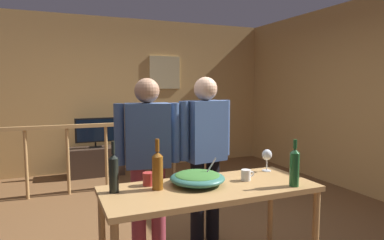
% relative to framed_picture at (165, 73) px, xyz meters
% --- Properties ---
extents(ground_plane, '(7.69, 7.69, 0.00)m').
position_rel_framed_picture_xyz_m(ground_plane, '(-0.80, -2.90, -1.76)').
color(ground_plane, brown).
extents(back_wall, '(5.65, 0.10, 2.71)m').
position_rel_framed_picture_xyz_m(back_wall, '(-0.80, 0.06, -0.40)').
color(back_wall, tan).
rests_on(back_wall, ground_plane).
extents(side_wall_right, '(0.10, 4.44, 2.71)m').
position_rel_framed_picture_xyz_m(side_wall_right, '(2.03, -2.01, -0.40)').
color(side_wall_right, tan).
rests_on(side_wall_right, ground_plane).
extents(framed_picture, '(0.59, 0.03, 0.61)m').
position_rel_framed_picture_xyz_m(framed_picture, '(0.00, 0.00, 0.00)').
color(framed_picture, tan).
extents(stair_railing, '(3.75, 0.10, 1.03)m').
position_rel_framed_picture_xyz_m(stair_railing, '(-1.04, -1.19, -1.11)').
color(stair_railing, '#B2844C').
rests_on(stair_railing, ground_plane).
extents(tv_console, '(0.90, 0.40, 0.47)m').
position_rel_framed_picture_xyz_m(tv_console, '(-1.33, -0.29, -1.52)').
color(tv_console, '#38281E').
rests_on(tv_console, ground_plane).
extents(flat_screen_tv, '(0.65, 0.12, 0.50)m').
position_rel_framed_picture_xyz_m(flat_screen_tv, '(-1.33, -0.32, -0.99)').
color(flat_screen_tv, black).
rests_on(flat_screen_tv, tv_console).
extents(serving_table, '(1.57, 0.65, 0.78)m').
position_rel_framed_picture_xyz_m(serving_table, '(-0.93, -3.91, -1.06)').
color(serving_table, '#B2844C').
rests_on(serving_table, ground_plane).
extents(salad_bowl, '(0.41, 0.41, 0.21)m').
position_rel_framed_picture_xyz_m(salad_bowl, '(-0.99, -3.82, -0.93)').
color(salad_bowl, '#337060').
rests_on(salad_bowl, serving_table).
extents(wine_glass, '(0.09, 0.09, 0.19)m').
position_rel_framed_picture_xyz_m(wine_glass, '(-0.28, -3.69, -0.84)').
color(wine_glass, silver).
rests_on(wine_glass, serving_table).
extents(wine_bottle_green, '(0.07, 0.07, 0.35)m').
position_rel_framed_picture_xyz_m(wine_bottle_green, '(-0.35, -4.14, -0.83)').
color(wine_bottle_green, '#1E5628').
rests_on(wine_bottle_green, serving_table).
extents(wine_bottle_dark, '(0.07, 0.07, 0.36)m').
position_rel_framed_picture_xyz_m(wine_bottle_dark, '(-1.60, -3.78, -0.84)').
color(wine_bottle_dark, black).
rests_on(wine_bottle_dark, serving_table).
extents(wine_bottle_amber, '(0.08, 0.08, 0.36)m').
position_rel_framed_picture_xyz_m(wine_bottle_amber, '(-1.30, -3.83, -0.83)').
color(wine_bottle_amber, brown).
rests_on(wine_bottle_amber, serving_table).
extents(mug_white, '(0.11, 0.07, 0.09)m').
position_rel_framed_picture_xyz_m(mug_white, '(-0.60, -3.87, -0.94)').
color(mug_white, white).
rests_on(mug_white, serving_table).
extents(mug_red, '(0.12, 0.09, 0.10)m').
position_rel_framed_picture_xyz_m(mug_red, '(-1.34, -3.71, -0.93)').
color(mug_red, '#B7332D').
rests_on(mug_red, serving_table).
extents(person_standing_left, '(0.57, 0.28, 1.58)m').
position_rel_framed_picture_xyz_m(person_standing_left, '(-1.21, -3.21, -0.83)').
color(person_standing_left, '#9E3842').
rests_on(person_standing_left, ground_plane).
extents(person_standing_right, '(0.56, 0.28, 1.60)m').
position_rel_framed_picture_xyz_m(person_standing_right, '(-0.65, -3.21, -0.82)').
color(person_standing_right, black).
rests_on(person_standing_right, ground_plane).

